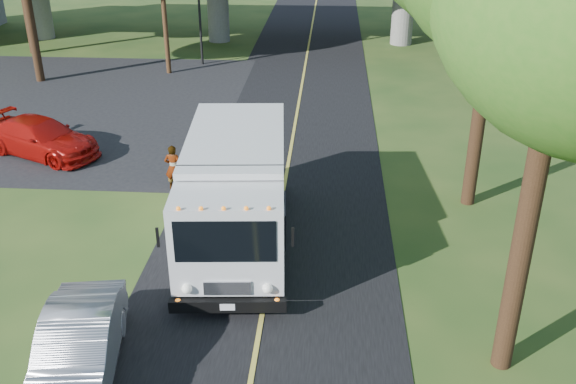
# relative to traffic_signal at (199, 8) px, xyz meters

# --- Properties ---
(ground) EXTENTS (120.00, 120.00, 0.00)m
(ground) POSITION_rel_traffic_signal_xyz_m (6.00, -26.00, -3.20)
(ground) COLOR #234117
(ground) RESTS_ON ground
(road) EXTENTS (7.00, 90.00, 0.02)m
(road) POSITION_rel_traffic_signal_xyz_m (6.00, -16.00, -3.19)
(road) COLOR black
(road) RESTS_ON ground
(parking_lot) EXTENTS (16.00, 18.00, 0.01)m
(parking_lot) POSITION_rel_traffic_signal_xyz_m (-5.00, -8.00, -3.19)
(parking_lot) COLOR black
(parking_lot) RESTS_ON ground
(lane_line) EXTENTS (0.12, 90.00, 0.01)m
(lane_line) POSITION_rel_traffic_signal_xyz_m (6.00, -16.00, -3.17)
(lane_line) COLOR gold
(lane_line) RESTS_ON road
(traffic_signal) EXTENTS (0.18, 0.22, 5.20)m
(traffic_signal) POSITION_rel_traffic_signal_xyz_m (0.00, 0.00, 0.00)
(traffic_signal) COLOR black
(traffic_signal) RESTS_ON ground
(step_van) EXTENTS (3.37, 7.80, 3.20)m
(step_van) POSITION_rel_traffic_signal_xyz_m (4.91, -20.16, -1.46)
(step_van) COLOR silver
(step_van) RESTS_ON ground
(red_sedan) EXTENTS (5.31, 3.81, 1.43)m
(red_sedan) POSITION_rel_traffic_signal_xyz_m (-3.64, -13.93, -2.49)
(red_sedan) COLOR #9D0E09
(red_sedan) RESTS_ON ground
(silver_sedan) EXTENTS (2.23, 4.55, 1.44)m
(silver_sedan) POSITION_rel_traffic_signal_xyz_m (2.31, -26.00, -2.48)
(silver_sedan) COLOR #96989E
(silver_sedan) RESTS_ON ground
(pedestrian) EXTENTS (0.59, 0.39, 1.62)m
(pedestrian) POSITION_rel_traffic_signal_xyz_m (2.20, -16.63, -2.39)
(pedestrian) COLOR gray
(pedestrian) RESTS_ON ground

